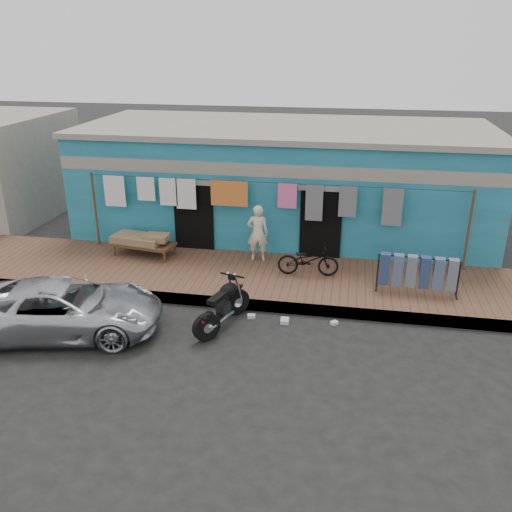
{
  "coord_description": "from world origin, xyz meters",
  "views": [
    {
      "loc": [
        2.06,
        -9.27,
        5.8
      ],
      "look_at": [
        0.0,
        2.0,
        1.15
      ],
      "focal_mm": 38.0,
      "sensor_mm": 36.0,
      "label": 1
    }
  ],
  "objects": [
    {
      "name": "litter_b",
      "position": [
        1.87,
        1.19,
        0.04
      ],
      "size": [
        0.19,
        0.19,
        0.08
      ],
      "primitive_type": "cube",
      "rotation": [
        0.0,
        0.0,
        0.72
      ],
      "color": "silver",
      "rests_on": "ground"
    },
    {
      "name": "sidewalk",
      "position": [
        0.0,
        3.0,
        0.12
      ],
      "size": [
        28.0,
        3.0,
        0.25
      ],
      "primitive_type": "cube",
      "color": "brown",
      "rests_on": "ground"
    },
    {
      "name": "car",
      "position": [
        -3.69,
        -0.14,
        0.58
      ],
      "size": [
        4.45,
        2.73,
        1.17
      ],
      "primitive_type": "imported",
      "rotation": [
        0.0,
        0.0,
        1.79
      ],
      "color": "silver",
      "rests_on": "ground"
    },
    {
      "name": "ground",
      "position": [
        0.0,
        0.0,
        0.0
      ],
      "size": [
        80.0,
        80.0,
        0.0
      ],
      "primitive_type": "plane",
      "color": "black",
      "rests_on": "ground"
    },
    {
      "name": "motorcycle",
      "position": [
        -0.49,
        0.69,
        0.52
      ],
      "size": [
        1.45,
        1.93,
        1.05
      ],
      "primitive_type": null,
      "rotation": [
        0.0,
        0.0,
        -0.29
      ],
      "color": "black",
      "rests_on": "ground"
    },
    {
      "name": "clothesline",
      "position": [
        -0.72,
        4.25,
        1.81
      ],
      "size": [
        10.06,
        0.06,
        2.1
      ],
      "color": "brown",
      "rests_on": "sidewalk"
    },
    {
      "name": "litter_a",
      "position": [
        0.05,
        1.17,
        0.04
      ],
      "size": [
        0.19,
        0.16,
        0.08
      ],
      "primitive_type": "cube",
      "rotation": [
        0.0,
        0.0,
        0.16
      ],
      "color": "silver",
      "rests_on": "ground"
    },
    {
      "name": "building",
      "position": [
        -0.0,
        6.99,
        1.69
      ],
      "size": [
        12.2,
        5.2,
        3.36
      ],
      "color": "#21657E",
      "rests_on": "ground"
    },
    {
      "name": "charpoy",
      "position": [
        -3.41,
        3.73,
        0.54
      ],
      "size": [
        1.99,
        1.36,
        0.59
      ],
      "primitive_type": null,
      "rotation": [
        0.0,
        0.0,
        -0.16
      ],
      "color": "brown",
      "rests_on": "sidewalk"
    },
    {
      "name": "jeans_rack",
      "position": [
        3.69,
        2.68,
        0.71
      ],
      "size": [
        1.95,
        0.62,
        0.91
      ],
      "primitive_type": null,
      "rotation": [
        0.0,
        0.0,
        -0.06
      ],
      "color": "black",
      "rests_on": "sidewalk"
    },
    {
      "name": "curb",
      "position": [
        0.0,
        1.55,
        0.12
      ],
      "size": [
        28.0,
        0.1,
        0.25
      ],
      "primitive_type": "cube",
      "color": "gray",
      "rests_on": "ground"
    },
    {
      "name": "bicycle",
      "position": [
        1.1,
        3.18,
        0.74
      ],
      "size": [
        1.54,
        0.63,
        0.97
      ],
      "primitive_type": "imported",
      "rotation": [
        0.0,
        0.0,
        1.64
      ],
      "color": "black",
      "rests_on": "sidewalk"
    },
    {
      "name": "seated_person",
      "position": [
        -0.3,
        3.92,
        1.01
      ],
      "size": [
        0.59,
        0.43,
        1.53
      ],
      "primitive_type": "imported",
      "rotation": [
        0.0,
        0.0,
        3.27
      ],
      "color": "beige",
      "rests_on": "sidewalk"
    },
    {
      "name": "litter_c",
      "position": [
        0.8,
        1.08,
        0.04
      ],
      "size": [
        0.19,
        0.24,
        0.09
      ],
      "primitive_type": "cube",
      "rotation": [
        0.0,
        0.0,
        1.64
      ],
      "color": "silver",
      "rests_on": "ground"
    }
  ]
}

